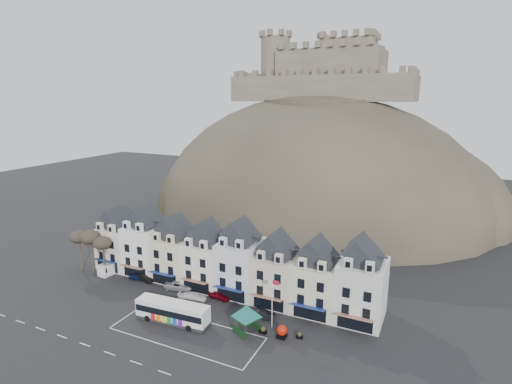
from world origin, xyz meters
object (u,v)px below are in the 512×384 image
(flagpole, at_px, (273,300))
(car_charcoal, at_px, (261,314))
(car_maroon, at_px, (220,295))
(bus, at_px, (173,311))
(car_silver, at_px, (179,285))
(red_buoy, at_px, (282,331))
(white_van, at_px, (111,267))
(car_black, at_px, (144,277))
(car_white, at_px, (192,297))
(car_navy, at_px, (139,276))
(bus_shelter, at_px, (246,311))

(flagpole, bearing_deg, car_charcoal, 146.55)
(flagpole, relative_size, car_maroon, 2.02)
(bus, distance_m, car_maroon, 9.66)
(car_silver, height_order, car_maroon, car_silver)
(flagpole, xyz_separation_m, car_silver, (-19.66, 4.28, -3.81))
(car_silver, bearing_deg, red_buoy, -117.44)
(red_buoy, height_order, white_van, white_van)
(white_van, height_order, car_silver, white_van)
(white_van, bearing_deg, bus, -18.29)
(car_black, height_order, car_maroon, car_black)
(red_buoy, bearing_deg, car_white, 168.89)
(car_navy, distance_m, car_black, 1.20)
(car_black, distance_m, car_maroon, 16.09)
(flagpole, relative_size, car_charcoal, 1.86)
(flagpole, xyz_separation_m, car_black, (-27.49, 4.28, -3.84))
(bus_shelter, height_order, white_van, bus_shelter)
(car_white, height_order, car_maroon, car_white)
(bus, bearing_deg, car_charcoal, 26.25)
(red_buoy, relative_size, flagpole, 0.24)
(red_buoy, bearing_deg, bus, -168.71)
(car_black, xyz_separation_m, car_charcoal, (24.80, -2.50, -0.00))
(car_silver, xyz_separation_m, car_maroon, (8.25, 0.00, -0.06))
(bus, distance_m, red_buoy, 16.69)
(red_buoy, bearing_deg, car_silver, 164.83)
(car_charcoal, bearing_deg, car_white, 76.90)
(car_maroon, bearing_deg, bus, 167.86)
(flagpole, bearing_deg, car_white, 173.33)
(car_navy, height_order, car_charcoal, car_charcoal)
(car_maroon, bearing_deg, bus_shelter, -124.07)
(car_white, bearing_deg, bus, 172.13)
(bus_shelter, relative_size, car_black, 1.43)
(red_buoy, relative_size, car_black, 0.44)
(bus_shelter, bearing_deg, red_buoy, 33.41)
(flagpole, bearing_deg, car_silver, 167.72)
(white_van, relative_size, car_maroon, 1.25)
(car_maroon, bearing_deg, car_charcoal, -101.12)
(bus_shelter, bearing_deg, car_maroon, 164.31)
(bus, distance_m, bus_shelter, 11.58)
(bus_shelter, height_order, car_black, bus_shelter)
(bus, height_order, car_navy, bus)
(car_silver, xyz_separation_m, car_charcoal, (16.96, -2.50, -0.03))
(white_van, relative_size, car_white, 1.04)
(white_van, bearing_deg, bus_shelter, -6.93)
(flagpole, bearing_deg, car_maroon, 159.43)
(white_van, bearing_deg, red_buoy, -4.03)
(red_buoy, relative_size, car_white, 0.40)
(flagpole, distance_m, car_navy, 29.27)
(bus_shelter, relative_size, white_van, 1.25)
(bus_shelter, relative_size, car_maroon, 1.56)
(white_van, distance_m, car_navy, 7.01)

